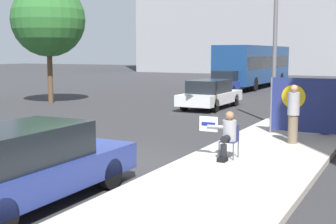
{
  "coord_description": "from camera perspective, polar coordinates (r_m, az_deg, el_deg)",
  "views": [
    {
      "loc": [
        6.81,
        -9.34,
        2.77
      ],
      "look_at": [
        0.13,
        3.66,
        0.91
      ],
      "focal_mm": 50.0,
      "sensor_mm": 36.0,
      "label": 1
    }
  ],
  "objects": [
    {
      "name": "ground_plane",
      "position": [
        11.89,
        -8.73,
        -6.31
      ],
      "size": [
        160.0,
        160.0,
        0.0
      ],
      "primitive_type": "plane",
      "color": "#303033"
    },
    {
      "name": "seated_protester",
      "position": [
        11.67,
        7.24,
        -2.64
      ],
      "size": [
        0.98,
        0.77,
        1.17
      ],
      "rotation": [
        0.0,
        0.0,
        0.09
      ],
      "color": "#474C56",
      "rests_on": "sidewalk_curb"
    },
    {
      "name": "jogger_on_sidewalk",
      "position": [
        13.95,
        15.03,
        -0.2
      ],
      "size": [
        0.34,
        0.34,
        1.7
      ],
      "rotation": [
        0.0,
        0.0,
        3.48
      ],
      "color": "#756651",
      "rests_on": "sidewalk_curb"
    },
    {
      "name": "car_on_road_midblock",
      "position": [
        32.4,
        7.33,
        3.65
      ],
      "size": [
        1.76,
        4.39,
        1.54
      ],
      "color": "navy",
      "rests_on": "ground_plane"
    },
    {
      "name": "protest_banner",
      "position": [
        15.37,
        17.03,
        0.76
      ],
      "size": [
        2.63,
        0.06,
        1.82
      ],
      "color": "slate",
      "rests_on": "sidewalk_curb"
    },
    {
      "name": "parked_car_curbside",
      "position": [
        8.93,
        -16.84,
        -6.26
      ],
      "size": [
        1.74,
        4.72,
        1.47
      ],
      "color": "navy",
      "rests_on": "ground_plane"
    },
    {
      "name": "pedestrian_behind",
      "position": [
        15.82,
        18.67,
        0.49
      ],
      "size": [
        0.34,
        0.34,
        1.68
      ],
      "rotation": [
        0.0,
        0.0,
        5.29
      ],
      "color": "#334775",
      "rests_on": "sidewalk_curb"
    },
    {
      "name": "street_tree_near_curb",
      "position": [
        26.45,
        -14.38,
        10.82
      ],
      "size": [
        3.98,
        3.98,
        6.52
      ],
      "color": "brown",
      "rests_on": "ground_plane"
    },
    {
      "name": "sidewalk_curb",
      "position": [
        24.71,
        19.36,
        0.59
      ],
      "size": [
        3.29,
        90.0,
        0.15
      ],
      "primitive_type": "cube",
      "color": "#B7B2A8",
      "rests_on": "ground_plane"
    },
    {
      "name": "traffic_light_pole",
      "position": [
        18.47,
        10.0,
        11.38
      ],
      "size": [
        2.61,
        2.38,
        5.93
      ],
      "color": "slate",
      "rests_on": "sidewalk_curb"
    },
    {
      "name": "car_on_road_nearest",
      "position": [
        23.4,
        5.16,
        2.19
      ],
      "size": [
        1.79,
        4.58,
        1.42
      ],
      "color": "white",
      "rests_on": "ground_plane"
    },
    {
      "name": "city_bus_on_road",
      "position": [
        38.15,
        10.54,
        5.82
      ],
      "size": [
        2.58,
        12.35,
        3.28
      ],
      "color": "navy",
      "rests_on": "ground_plane"
    }
  ]
}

